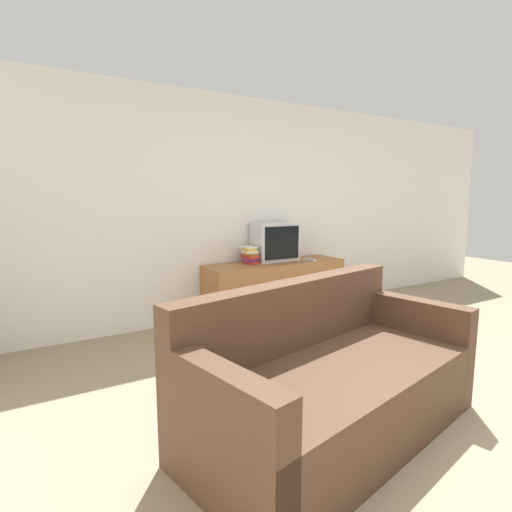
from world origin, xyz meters
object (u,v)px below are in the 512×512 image
Objects in this scene: tv_stand at (275,289)px; book_stack at (250,255)px; television at (275,242)px; couch at (330,384)px; remote_on_stand at (310,260)px.

book_stack reaches higher than tv_stand.
couch is at bearing -115.84° from television.
tv_stand is 0.54m from book_stack.
book_stack is at bearing 60.66° from couch.
book_stack is at bearing 168.61° from tv_stand.
book_stack reaches higher than remote_on_stand.
television is at bearing 52.81° from couch.
book_stack is (0.74, 2.28, 0.46)m from couch.
couch is at bearing -107.99° from book_stack.
remote_on_stand is at bearing -17.14° from tv_stand.
couch is (-1.12, -2.31, -0.60)m from television.
remote_on_stand reaches higher than tv_stand.
television reaches higher than couch.
television is 0.48m from remote_on_stand.
television is at bearing 148.01° from remote_on_stand.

